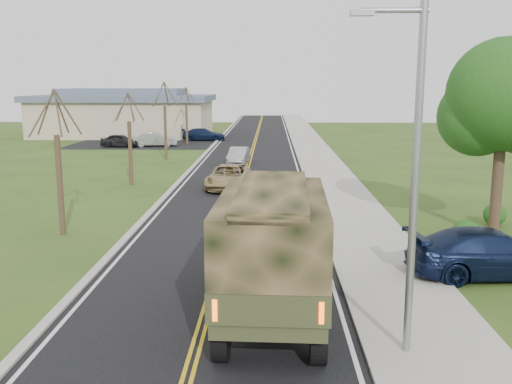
{
  "coord_description": "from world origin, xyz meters",
  "views": [
    {
      "loc": [
        1.79,
        -13.09,
        6.29
      ],
      "look_at": [
        1.16,
        10.35,
        1.8
      ],
      "focal_mm": 40.0,
      "sensor_mm": 36.0,
      "label": 1
    }
  ],
  "objects_px": {
    "pickup_navy": "(491,253)",
    "military_truck": "(273,242)",
    "suv_champagne": "(228,177)",
    "sedan_silver": "(238,156)"
  },
  "relations": [
    {
      "from": "military_truck",
      "to": "suv_champagne",
      "type": "distance_m",
      "value": 19.6
    },
    {
      "from": "pickup_navy",
      "to": "suv_champagne",
      "type": "bearing_deg",
      "value": 26.53
    },
    {
      "from": "military_truck",
      "to": "sedan_silver",
      "type": "height_order",
      "value": "military_truck"
    },
    {
      "from": "suv_champagne",
      "to": "sedan_silver",
      "type": "distance_m",
      "value": 10.57
    },
    {
      "from": "suv_champagne",
      "to": "pickup_navy",
      "type": "height_order",
      "value": "pickup_navy"
    },
    {
      "from": "military_truck",
      "to": "pickup_navy",
      "type": "xyz_separation_m",
      "value": [
        7.18,
        3.57,
        -1.34
      ]
    },
    {
      "from": "military_truck",
      "to": "suv_champagne",
      "type": "xyz_separation_m",
      "value": [
        -2.66,
        19.37,
        -1.42
      ]
    },
    {
      "from": "suv_champagne",
      "to": "sedan_silver",
      "type": "height_order",
      "value": "suv_champagne"
    },
    {
      "from": "sedan_silver",
      "to": "pickup_navy",
      "type": "height_order",
      "value": "pickup_navy"
    },
    {
      "from": "pickup_navy",
      "to": "military_truck",
      "type": "bearing_deg",
      "value": 111.08
    }
  ]
}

